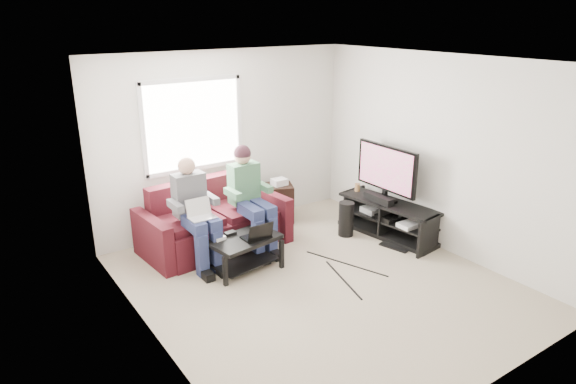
{
  "coord_description": "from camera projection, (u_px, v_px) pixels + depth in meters",
  "views": [
    {
      "loc": [
        -3.39,
        -4.28,
        3.07
      ],
      "look_at": [
        -0.03,
        0.6,
        1.0
      ],
      "focal_mm": 32.0,
      "sensor_mm": 36.0,
      "label": 1
    }
  ],
  "objects": [
    {
      "name": "sofa",
      "position": [
        213.0,
        224.0,
        7.04
      ],
      "size": [
        1.99,
        1.04,
        0.9
      ],
      "color": "#451115",
      "rests_on": "floor"
    },
    {
      "name": "wall_right",
      "position": [
        440.0,
        154.0,
        6.79
      ],
      "size": [
        0.0,
        4.5,
        4.5
      ],
      "primitive_type": "plane",
      "rotation": [
        1.57,
        0.0,
        -1.57
      ],
      "color": "silver",
      "rests_on": "floor"
    },
    {
      "name": "floor",
      "position": [
        318.0,
        283.0,
        6.15
      ],
      "size": [
        4.5,
        4.5,
        0.0
      ],
      "primitive_type": "plane",
      "color": "tan",
      "rests_on": "ground"
    },
    {
      "name": "soundbar",
      "position": [
        379.0,
        199.0,
        7.32
      ],
      "size": [
        0.12,
        0.5,
        0.1
      ],
      "primitive_type": "cube",
      "color": "black",
      "rests_on": "tv_stand"
    },
    {
      "name": "keyboard_floor",
      "position": [
        394.0,
        247.0,
        7.08
      ],
      "size": [
        0.24,
        0.44,
        0.02
      ],
      "primitive_type": "cube",
      "rotation": [
        0.0,
        0.0,
        0.25
      ],
      "color": "black",
      "rests_on": "floor"
    },
    {
      "name": "controller_a",
      "position": [
        220.0,
        238.0,
        6.3
      ],
      "size": [
        0.16,
        0.12,
        0.04
      ],
      "primitive_type": "cube",
      "rotation": [
        0.0,
        0.0,
        0.2
      ],
      "color": "silver",
      "rests_on": "coffee_table"
    },
    {
      "name": "person_left",
      "position": [
        195.0,
        208.0,
        6.42
      ],
      "size": [
        0.4,
        0.71,
        1.38
      ],
      "color": "navy",
      "rests_on": "sofa"
    },
    {
      "name": "wall_left",
      "position": [
        147.0,
        219.0,
        4.65
      ],
      "size": [
        0.0,
        4.5,
        4.5
      ],
      "primitive_type": "plane",
      "rotation": [
        1.57,
        0.0,
        1.57
      ],
      "color": "silver",
      "rests_on": "floor"
    },
    {
      "name": "controller_b",
      "position": [
        230.0,
        233.0,
        6.44
      ],
      "size": [
        0.15,
        0.1,
        0.04
      ],
      "primitive_type": "cube",
      "rotation": [
        0.0,
        0.0,
        0.06
      ],
      "color": "black",
      "rests_on": "coffee_table"
    },
    {
      "name": "coffee_table",
      "position": [
        245.0,
        246.0,
        6.4
      ],
      "size": [
        0.93,
        0.66,
        0.43
      ],
      "color": "black",
      "rests_on": "floor"
    },
    {
      "name": "drink_cup",
      "position": [
        357.0,
        187.0,
        7.77
      ],
      "size": [
        0.08,
        0.08,
        0.12
      ],
      "primitive_type": "cylinder",
      "color": "#9A6F42",
      "rests_on": "tv_stand"
    },
    {
      "name": "window",
      "position": [
        193.0,
        125.0,
        7.09
      ],
      "size": [
        1.48,
        0.04,
        1.28
      ],
      "color": "white",
      "rests_on": "wall_back"
    },
    {
      "name": "laptop_black",
      "position": [
        256.0,
        229.0,
        6.32
      ],
      "size": [
        0.39,
        0.31,
        0.24
      ],
      "primitive_type": null,
      "rotation": [
        0.0,
        0.0,
        0.23
      ],
      "color": "black",
      "rests_on": "coffee_table"
    },
    {
      "name": "tv_stand",
      "position": [
        388.0,
        220.0,
        7.42
      ],
      "size": [
        0.67,
        1.59,
        0.51
      ],
      "color": "black",
      "rests_on": "floor"
    },
    {
      "name": "subwoofer",
      "position": [
        346.0,
        219.0,
        7.41
      ],
      "size": [
        0.22,
        0.22,
        0.51
      ],
      "primitive_type": "cylinder",
      "color": "black",
      "rests_on": "floor"
    },
    {
      "name": "person_right",
      "position": [
        249.0,
        191.0,
        6.84
      ],
      "size": [
        0.4,
        0.71,
        1.42
      ],
      "color": "navy",
      "rests_on": "sofa"
    },
    {
      "name": "wall_front",
      "position": [
        499.0,
        254.0,
        3.97
      ],
      "size": [
        4.5,
        0.0,
        4.5
      ],
      "primitive_type": "plane",
      "rotation": [
        -1.57,
        0.0,
        0.0
      ],
      "color": "silver",
      "rests_on": "floor"
    },
    {
      "name": "tv",
      "position": [
        386.0,
        170.0,
        7.25
      ],
      "size": [
        0.12,
        1.1,
        0.81
      ],
      "color": "black",
      "rests_on": "tv_stand"
    },
    {
      "name": "console_grey",
      "position": [
        374.0,
        209.0,
        7.63
      ],
      "size": [
        0.34,
        0.26,
        0.08
      ],
      "primitive_type": "cube",
      "color": "gray",
      "rests_on": "tv_stand"
    },
    {
      "name": "controller_c",
      "position": [
        259.0,
        227.0,
        6.63
      ],
      "size": [
        0.16,
        0.13,
        0.04
      ],
      "primitive_type": "cube",
      "rotation": [
        0.0,
        0.0,
        0.28
      ],
      "color": "gray",
      "rests_on": "coffee_table"
    },
    {
      "name": "console_white",
      "position": [
        409.0,
        225.0,
        7.09
      ],
      "size": [
        0.3,
        0.22,
        0.06
      ],
      "primitive_type": "cube",
      "color": "silver",
      "rests_on": "tv_stand"
    },
    {
      "name": "ceiling",
      "position": [
        323.0,
        61.0,
        5.29
      ],
      "size": [
        4.5,
        4.5,
        0.0
      ],
      "primitive_type": "plane",
      "rotation": [
        3.14,
        0.0,
        0.0
      ],
      "color": "white",
      "rests_on": "wall_back"
    },
    {
      "name": "end_table",
      "position": [
        279.0,
        202.0,
        7.92
      ],
      "size": [
        0.39,
        0.39,
        0.68
      ],
      "color": "black",
      "rests_on": "floor"
    },
    {
      "name": "laptop_silver",
      "position": [
        201.0,
        213.0,
        6.28
      ],
      "size": [
        0.36,
        0.28,
        0.24
      ],
      "primitive_type": null,
      "rotation": [
        0.0,
        0.0,
        0.21
      ],
      "color": "silver",
      "rests_on": "person_left"
    },
    {
      "name": "console_black",
      "position": [
        391.0,
        217.0,
        7.36
      ],
      "size": [
        0.38,
        0.3,
        0.07
      ],
      "primitive_type": "cube",
      "color": "black",
      "rests_on": "tv_stand"
    },
    {
      "name": "wall_back",
      "position": [
        226.0,
        141.0,
        7.47
      ],
      "size": [
        4.5,
        0.0,
        4.5
      ],
      "primitive_type": "plane",
      "rotation": [
        1.57,
        0.0,
        0.0
      ],
      "color": "silver",
      "rests_on": "floor"
    }
  ]
}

